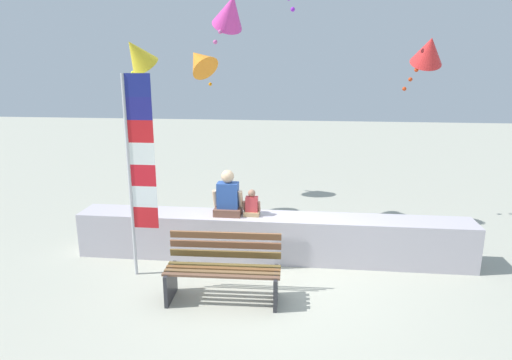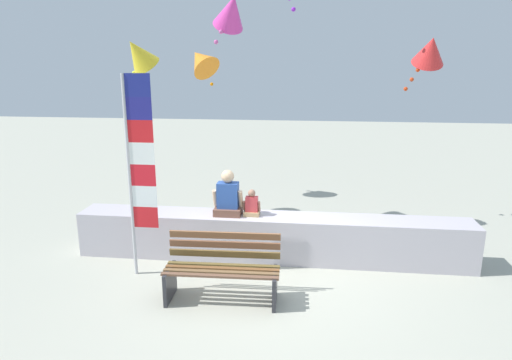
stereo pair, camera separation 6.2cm
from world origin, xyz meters
name	(u,v)px [view 2 (the right image)]	position (x,y,z in m)	size (l,w,h in m)	color
ground_plane	(266,285)	(0.00, 0.00, 0.00)	(40.00, 40.00, 0.00)	#ABAB99
seawall_ledge	(272,237)	(0.00, 0.95, 0.37)	(6.45, 0.62, 0.74)	#B8B0B9
park_bench	(223,270)	(-0.56, -0.44, 0.41)	(1.58, 0.66, 0.88)	brown
person_adult	(228,197)	(-0.73, 0.94, 1.04)	(0.49, 0.36, 0.75)	brown
person_child	(252,205)	(-0.34, 0.94, 0.91)	(0.29, 0.21, 0.44)	tan
flag_banner	(137,163)	(-1.90, 0.13, 1.76)	(0.42, 0.05, 3.03)	#B7B7BC
kite_magenta	(231,11)	(-0.91, 2.53, 4.08)	(0.91, 1.00, 0.99)	#DB3D9E
kite_orange	(201,61)	(-1.94, 4.38, 3.23)	(1.08, 1.05, 1.02)	orange
kite_red	(430,51)	(2.81, 3.23, 3.40)	(0.76, 0.81, 1.14)	red
kite_yellow	(138,54)	(-2.76, 2.66, 3.34)	(0.93, 0.98, 0.98)	yellow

